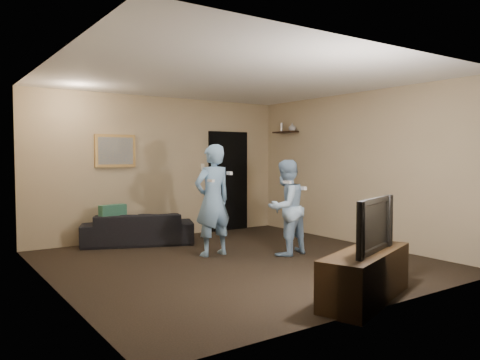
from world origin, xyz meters
TOP-DOWN VIEW (x-y plane):
  - ground at (0.00, 0.00)m, footprint 5.00×5.00m
  - ceiling at (0.00, 0.00)m, footprint 5.00×5.00m
  - wall_back at (0.00, 2.50)m, footprint 5.00×0.04m
  - wall_front at (0.00, -2.50)m, footprint 5.00×0.04m
  - wall_left at (-2.50, 0.00)m, footprint 0.04×5.00m
  - wall_right at (2.50, 0.00)m, footprint 0.04×5.00m
  - sofa at (-0.67, 2.04)m, footprint 1.99×1.36m
  - throw_pillow at (-1.11, 2.04)m, footprint 0.47×0.24m
  - painting_frame at (-0.90, 2.48)m, footprint 0.72×0.05m
  - painting_canvas at (-0.90, 2.45)m, footprint 0.62×0.01m
  - doorway at (1.45, 2.47)m, footprint 0.90×0.06m
  - light_switch at (0.85, 2.48)m, footprint 0.08×0.02m
  - wall_shelf at (2.39, 1.80)m, footprint 0.20×0.60m
  - shelf_vase at (2.39, 1.59)m, footprint 0.17×0.17m
  - shelf_figurine at (2.39, 1.92)m, footprint 0.06×0.06m
  - tv_console at (0.11, -2.23)m, footprint 1.56×0.97m
  - television at (0.11, -2.23)m, footprint 0.97×0.47m
  - wii_player_left at (-0.08, 0.55)m, footprint 0.63×0.51m
  - wii_player_right at (0.86, -0.04)m, footprint 0.80×0.67m

SIDE VIEW (x-z plane):
  - ground at x=0.00m, z-range 0.00..0.00m
  - tv_console at x=0.11m, z-range -0.02..0.52m
  - sofa at x=-0.67m, z-range 0.00..0.54m
  - throw_pillow at x=-1.11m, z-range 0.25..0.71m
  - wii_player_right at x=0.86m, z-range 0.00..1.45m
  - television at x=0.11m, z-range 0.52..1.08m
  - wii_player_left at x=-0.08m, z-range 0.00..1.69m
  - doorway at x=1.45m, z-range 0.00..2.00m
  - wall_back at x=0.00m, z-range 0.00..2.60m
  - wall_front at x=0.00m, z-range 0.00..2.60m
  - wall_left at x=-2.50m, z-range 0.00..2.60m
  - wall_right at x=2.50m, z-range 0.00..2.60m
  - light_switch at x=0.85m, z-range 1.24..1.36m
  - painting_frame at x=-0.90m, z-range 1.32..1.89m
  - painting_canvas at x=-0.90m, z-range 1.37..1.83m
  - wall_shelf at x=2.39m, z-range 1.98..2.00m
  - shelf_vase at x=2.39m, z-range 2.00..2.16m
  - shelf_figurine at x=2.39m, z-range 2.00..2.18m
  - ceiling at x=0.00m, z-range 2.58..2.62m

